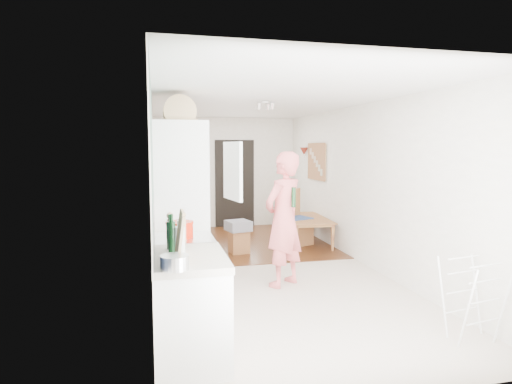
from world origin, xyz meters
name	(u,v)px	position (x,y,z in m)	size (l,w,h in m)	color
room_shell	(264,187)	(0.00, 0.00, 1.25)	(3.20, 7.00, 2.50)	white
floor	(263,268)	(0.00, 0.00, 0.00)	(3.20, 7.00, 0.01)	beige
wood_floor_overlay	(240,242)	(0.00, 1.85, 0.01)	(3.20, 3.30, 0.01)	#582F16
sage_wall_panel	(152,146)	(-1.59, -2.00, 1.85)	(0.02, 3.00, 1.30)	slate
tile_splashback	(154,230)	(-1.59, -2.55, 1.15)	(0.02, 1.90, 0.50)	black
doorway_recess	(235,184)	(0.20, 3.48, 1.00)	(0.90, 0.04, 2.00)	black
base_cabinet	(190,311)	(-1.30, -2.55, 0.43)	(0.60, 0.90, 0.86)	white
worktop	(189,259)	(-1.30, -2.55, 0.89)	(0.62, 0.92, 0.06)	beige
range_cooker	(184,283)	(-1.30, -1.80, 0.44)	(0.60, 0.60, 0.88)	white
cooker_top	(184,239)	(-1.30, -1.80, 0.90)	(0.60, 0.60, 0.04)	silver
fridge_housing	(181,208)	(-1.27, -0.78, 1.07)	(0.66, 0.66, 2.15)	white
fridge_door	(233,171)	(-0.66, -1.08, 1.55)	(0.56, 0.04, 0.70)	white
fridge_interior	(205,170)	(-0.96, -0.78, 1.55)	(0.02, 0.52, 0.66)	white
pinboard	(317,162)	(1.58, 1.90, 1.55)	(0.03, 0.90, 0.70)	tan
pinboard_frame	(316,162)	(1.57, 1.90, 1.55)	(0.01, 0.94, 0.74)	#AD753D
wall_sconce	(304,151)	(1.54, 2.55, 1.75)	(0.18, 0.18, 0.16)	maroon
person	(284,207)	(0.06, -0.82, 1.05)	(0.77, 0.50, 2.10)	#E76768
dining_table	(306,233)	(1.20, 1.43, 0.22)	(1.23, 0.68, 0.43)	#AD753D
dining_chair	(297,217)	(1.01, 1.40, 0.52)	(0.44, 0.44, 1.05)	#AD753D
stool	(239,242)	(-0.18, 1.01, 0.20)	(0.31, 0.31, 0.40)	#AD753D
grey_drape	(238,226)	(-0.20, 0.99, 0.49)	(0.38, 0.38, 0.17)	gray
drying_rack	(472,300)	(1.33, -2.81, 0.39)	(0.40, 0.37, 0.79)	white
bread_bin	(179,112)	(-1.27, -0.83, 2.26)	(0.41, 0.39, 0.21)	tan
red_casserole	(180,230)	(-1.34, -1.80, 1.00)	(0.28, 0.28, 0.16)	red
steel_pan	(175,262)	(-1.44, -2.95, 0.97)	(0.22, 0.22, 0.11)	silver
held_bottle	(294,197)	(0.16, -0.93, 1.19)	(0.06, 0.06, 0.26)	#133B1A
bottle_a	(172,237)	(-1.44, -2.41, 1.06)	(0.06, 0.06, 0.27)	#133B1A
bottle_b	(170,235)	(-1.45, -2.29, 1.05)	(0.06, 0.06, 0.25)	#133B1A
bottle_c	(180,239)	(-1.37, -2.42, 1.03)	(0.09, 0.09, 0.23)	silver
pepper_mill_front	(170,231)	(-1.44, -2.02, 1.04)	(0.06, 0.06, 0.23)	tan
pepper_mill_back	(183,230)	(-1.32, -2.02, 1.04)	(0.06, 0.06, 0.23)	tan
chopping_boards	(180,236)	(-1.39, -2.70, 1.12)	(0.04, 0.30, 0.41)	tan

